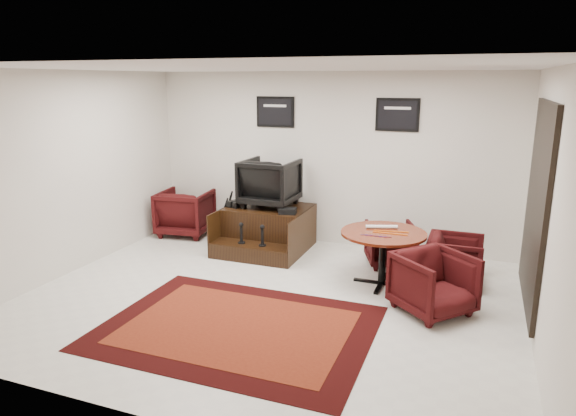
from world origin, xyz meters
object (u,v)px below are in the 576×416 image
at_px(meeting_table, 383,238).
at_px(table_chair_window, 455,258).
at_px(armchair_side, 185,210).
at_px(table_chair_corner, 434,280).
at_px(table_chair_back, 391,242).
at_px(shine_chair, 270,180).
at_px(shine_podium, 267,230).

relative_size(meeting_table, table_chair_window, 1.55).
bearing_deg(armchair_side, meeting_table, 156.11).
xyz_separation_m(armchair_side, table_chair_corner, (4.39, -1.71, -0.04)).
bearing_deg(table_chair_back, table_chair_window, 134.25).
bearing_deg(shine_chair, table_chair_back, 176.30).
bearing_deg(table_chair_corner, shine_chair, 101.13).
bearing_deg(meeting_table, shine_chair, 153.92).
height_order(shine_podium, table_chair_window, table_chair_window).
bearing_deg(table_chair_back, shine_chair, -26.41).
bearing_deg(shine_podium, table_chair_window, -8.88).
xyz_separation_m(armchair_side, table_chair_back, (3.65, -0.26, -0.09)).
relative_size(table_chair_back, table_chair_window, 0.96).
height_order(armchair_side, meeting_table, armchair_side).
height_order(armchair_side, table_chair_corner, armchair_side).
xyz_separation_m(table_chair_back, table_chair_corner, (0.75, -1.45, 0.05)).
bearing_deg(table_chair_back, table_chair_corner, 95.87).
xyz_separation_m(armchair_side, table_chair_window, (4.58, -0.68, -0.08)).
bearing_deg(meeting_table, table_chair_back, 92.16).
xyz_separation_m(shine_chair, table_chair_window, (2.93, -0.60, -0.74)).
xyz_separation_m(shine_podium, armchair_side, (-1.65, 0.22, 0.12)).
xyz_separation_m(shine_podium, table_chair_corner, (2.74, -1.49, 0.09)).
relative_size(shine_chair, armchair_side, 0.97).
xyz_separation_m(table_chair_back, table_chair_window, (0.93, -0.42, 0.01)).
bearing_deg(armchair_side, shine_chair, 169.54).
relative_size(table_chair_back, table_chair_corner, 0.87).
bearing_deg(shine_podium, table_chair_corner, -28.48).
xyz_separation_m(meeting_table, table_chair_corner, (0.72, -0.64, -0.24)).
relative_size(shine_chair, table_chair_corner, 1.07).
distance_m(shine_chair, table_chair_window, 3.08).
height_order(table_chair_back, table_chair_window, table_chair_window).
xyz_separation_m(meeting_table, table_chair_back, (-0.03, 0.82, -0.30)).
relative_size(armchair_side, table_chair_back, 1.26).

